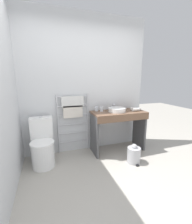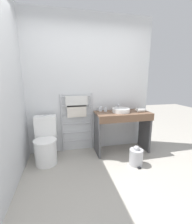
# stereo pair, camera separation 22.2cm
# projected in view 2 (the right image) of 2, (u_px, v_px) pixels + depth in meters

# --- Properties ---
(ground_plane) EXTENTS (12.00, 12.00, 0.00)m
(ground_plane) POSITION_uv_depth(u_px,v_px,m) (111.00, 203.00, 1.79)
(ground_plane) COLOR #A8A399
(wall_back) EXTENTS (2.60, 0.12, 2.65)m
(wall_back) POSITION_uv_depth(u_px,v_px,m) (88.00, 85.00, 3.00)
(wall_back) COLOR silver
(wall_back) RESTS_ON ground_plane
(wall_side) EXTENTS (0.12, 2.23, 2.65)m
(wall_side) POSITION_uv_depth(u_px,v_px,m) (4.00, 89.00, 1.95)
(wall_side) COLOR silver
(wall_side) RESTS_ON ground_plane
(toilet) EXTENTS (0.39, 0.55, 0.81)m
(toilet) POSITION_uv_depth(u_px,v_px,m) (46.00, 143.00, 2.64)
(toilet) COLOR white
(toilet) RESTS_ON ground_plane
(towel_radiator) EXTENTS (0.62, 0.06, 1.17)m
(towel_radiator) POSITION_uv_depth(u_px,v_px,m) (77.00, 111.00, 2.94)
(towel_radiator) COLOR silver
(towel_radiator) RESTS_ON ground_plane
(vanity_counter) EXTENTS (1.06, 0.51, 0.82)m
(vanity_counter) POSITION_uv_depth(u_px,v_px,m) (122.00, 125.00, 2.96)
(vanity_counter) COLOR brown
(vanity_counter) RESTS_ON ground_plane
(sink_basin) EXTENTS (0.34, 0.34, 0.08)m
(sink_basin) POSITION_uv_depth(u_px,v_px,m) (121.00, 110.00, 2.90)
(sink_basin) COLOR white
(sink_basin) RESTS_ON vanity_counter
(faucet) EXTENTS (0.02, 0.10, 0.14)m
(faucet) POSITION_uv_depth(u_px,v_px,m) (118.00, 106.00, 3.07)
(faucet) COLOR silver
(faucet) RESTS_ON vanity_counter
(cup_near_wall) EXTENTS (0.07, 0.07, 0.09)m
(cup_near_wall) POSITION_uv_depth(u_px,v_px,m) (100.00, 109.00, 2.99)
(cup_near_wall) COLOR silver
(cup_near_wall) RESTS_ON vanity_counter
(cup_near_edge) EXTENTS (0.07, 0.07, 0.09)m
(cup_near_edge) POSITION_uv_depth(u_px,v_px,m) (105.00, 109.00, 2.96)
(cup_near_edge) COLOR silver
(cup_near_edge) RESTS_ON vanity_counter
(hair_dryer) EXTENTS (0.20, 0.17, 0.07)m
(hair_dryer) POSITION_uv_depth(u_px,v_px,m) (141.00, 110.00, 2.93)
(hair_dryer) COLOR white
(hair_dryer) RESTS_ON vanity_counter
(trash_bin) EXTENTS (0.23, 0.26, 0.35)m
(trash_bin) POSITION_uv_depth(u_px,v_px,m) (136.00, 157.00, 2.58)
(trash_bin) COLOR #B7B7BC
(trash_bin) RESTS_ON ground_plane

